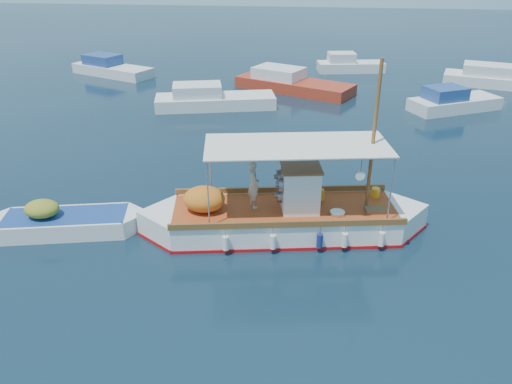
# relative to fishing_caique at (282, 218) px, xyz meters

# --- Properties ---
(ground) EXTENTS (160.00, 160.00, 0.00)m
(ground) POSITION_rel_fishing_caique_xyz_m (-0.35, -0.59, -0.58)
(ground) COLOR black
(ground) RESTS_ON ground
(fishing_caique) EXTENTS (10.71, 4.26, 6.64)m
(fishing_caique) POSITION_rel_fishing_caique_xyz_m (0.00, 0.00, 0.00)
(fishing_caique) COLOR white
(fishing_caique) RESTS_ON ground
(dinghy) EXTENTS (6.05, 2.70, 1.51)m
(dinghy) POSITION_rel_fishing_caique_xyz_m (-8.10, -1.04, -0.26)
(dinghy) COLOR white
(dinghy) RESTS_ON ground
(bg_boat_nw) EXTENTS (8.21, 4.21, 1.80)m
(bg_boat_nw) POSITION_rel_fishing_caique_xyz_m (-5.97, 15.57, -0.09)
(bg_boat_nw) COLOR silver
(bg_boat_nw) RESTS_ON ground
(bg_boat_n) EXTENTS (9.17, 6.31, 1.80)m
(bg_boat_n) POSITION_rel_fishing_caique_xyz_m (-1.03, 20.69, -0.09)
(bg_boat_n) COLOR #AA301C
(bg_boat_n) RESTS_ON ground
(bg_boat_ne) EXTENTS (6.33, 4.72, 1.80)m
(bg_boat_ne) POSITION_rel_fishing_caique_xyz_m (9.80, 16.99, -0.09)
(bg_boat_ne) COLOR silver
(bg_boat_ne) RESTS_ON ground
(bg_boat_e) EXTENTS (9.05, 4.84, 1.80)m
(bg_boat_e) POSITION_rel_fishing_caique_xyz_m (14.83, 23.95, -0.09)
(bg_boat_e) COLOR silver
(bg_boat_e) RESTS_ON ground
(bg_boat_far_w) EXTENTS (7.53, 5.00, 1.80)m
(bg_boat_far_w) POSITION_rel_fishing_caique_xyz_m (-16.32, 23.84, -0.09)
(bg_boat_far_w) COLOR silver
(bg_boat_far_w) RESTS_ON ground
(bg_boat_far_n) EXTENTS (5.86, 2.94, 1.80)m
(bg_boat_far_n) POSITION_rel_fishing_caique_xyz_m (3.50, 27.67, -0.09)
(bg_boat_far_n) COLOR silver
(bg_boat_far_n) RESTS_ON ground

